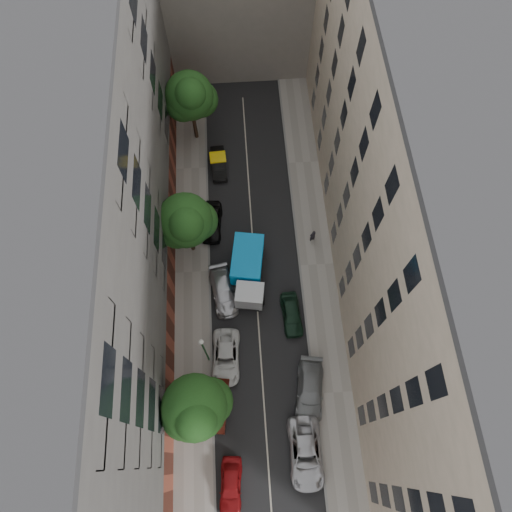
{
  "coord_description": "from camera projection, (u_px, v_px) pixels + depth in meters",
  "views": [
    {
      "loc": [
        -0.9,
        -15.59,
        37.21
      ],
      "look_at": [
        0.03,
        -1.49,
        6.0
      ],
      "focal_mm": 32.0,
      "sensor_mm": 36.0,
      "label": 1
    }
  ],
  "objects": [
    {
      "name": "ground",
      "position": [
        255.0,
        269.0,
        40.34
      ],
      "size": [
        120.0,
        120.0,
        0.0
      ],
      "primitive_type": "plane",
      "color": "#4C4C49",
      "rests_on": "ground"
    },
    {
      "name": "road_surface",
      "position": [
        255.0,
        269.0,
        40.33
      ],
      "size": [
        8.0,
        44.0,
        0.02
      ],
      "primitive_type": "cube",
      "color": "black",
      "rests_on": "ground"
    },
    {
      "name": "sidewalk_left",
      "position": [
        192.0,
        272.0,
        40.12
      ],
      "size": [
        3.0,
        44.0,
        0.15
      ],
      "primitive_type": "cube",
      "color": "gray",
      "rests_on": "ground"
    },
    {
      "name": "sidewalk_right",
      "position": [
        316.0,
        265.0,
        40.42
      ],
      "size": [
        3.0,
        44.0,
        0.15
      ],
      "primitive_type": "cube",
      "color": "gray",
      "rests_on": "ground"
    },
    {
      "name": "building_left",
      "position": [
        93.0,
        221.0,
        30.93
      ],
      "size": [
        8.0,
        44.0,
        20.0
      ],
      "primitive_type": "cube",
      "color": "#4C4947",
      "rests_on": "ground"
    },
    {
      "name": "building_right",
      "position": [
        413.0,
        203.0,
        31.52
      ],
      "size": [
        8.0,
        44.0,
        20.0
      ],
      "primitive_type": "cube",
      "color": "#C6B19A",
      "rests_on": "ground"
    },
    {
      "name": "tarp_truck",
      "position": [
        248.0,
        271.0,
        38.57
      ],
      "size": [
        3.31,
        6.45,
        2.83
      ],
      "rotation": [
        0.0,
        0.0,
        -0.16
      ],
      "color": "black",
      "rests_on": "ground"
    },
    {
      "name": "car_left_0",
      "position": [
        231.0,
        486.0,
        32.66
      ],
      "size": [
        1.88,
        4.01,
        1.33
      ],
      "primitive_type": "imported",
      "rotation": [
        0.0,
        0.0,
        -0.08
      ],
      "color": "maroon",
      "rests_on": "ground"
    },
    {
      "name": "car_left_1",
      "position": [
        218.0,
        405.0,
        34.92
      ],
      "size": [
        1.94,
        4.21,
        1.34
      ],
      "primitive_type": "imported",
      "rotation": [
        0.0,
        0.0,
        -0.13
      ],
      "color": "#4E180F",
      "rests_on": "ground"
    },
    {
      "name": "car_left_2",
      "position": [
        226.0,
        357.0,
        36.46
      ],
      "size": [
        2.41,
        4.78,
        1.3
      ],
      "primitive_type": "imported",
      "rotation": [
        0.0,
        0.0,
        -0.06
      ],
      "color": "silver",
      "rests_on": "ground"
    },
    {
      "name": "car_left_3",
      "position": [
        223.0,
        291.0,
        38.73
      ],
      "size": [
        2.64,
        4.95,
        1.36
      ],
      "primitive_type": "imported",
      "rotation": [
        0.0,
        0.0,
        0.16
      ],
      "color": "#BCBCC1",
      "rests_on": "ground"
    },
    {
      "name": "car_left_4",
      "position": [
        212.0,
        222.0,
        41.46
      ],
      "size": [
        2.06,
        4.38,
        1.45
      ],
      "primitive_type": "imported",
      "rotation": [
        0.0,
        0.0,
        -0.08
      ],
      "color": "black",
      "rests_on": "ground"
    },
    {
      "name": "car_left_5",
      "position": [
        219.0,
        164.0,
        44.2
      ],
      "size": [
        1.62,
        4.02,
        1.3
      ],
      "primitive_type": "imported",
      "rotation": [
        0.0,
        0.0,
        0.06
      ],
      "color": "black",
      "rests_on": "ground"
    },
    {
      "name": "car_right_0",
      "position": [
        306.0,
        453.0,
        33.47
      ],
      "size": [
        2.48,
        5.29,
        1.46
      ],
      "primitive_type": "imported",
      "rotation": [
        0.0,
        0.0,
        -0.01
      ],
      "color": "#BCBCC2",
      "rests_on": "ground"
    },
    {
      "name": "car_right_1",
      "position": [
        310.0,
        390.0,
        35.32
      ],
      "size": [
        2.82,
        5.29,
        1.46
      ],
      "primitive_type": "imported",
      "rotation": [
        0.0,
        0.0,
        -0.16
      ],
      "color": "slate",
      "rests_on": "ground"
    },
    {
      "name": "car_right_2",
      "position": [
        292.0,
        314.0,
        37.91
      ],
      "size": [
        1.81,
        4.01,
        1.33
      ],
      "primitive_type": "imported",
      "rotation": [
        0.0,
        0.0,
        0.06
      ],
      "color": "black",
      "rests_on": "ground"
    },
    {
      "name": "tree_near",
      "position": [
        196.0,
        409.0,
        30.54
      ],
      "size": [
        4.86,
        4.52,
        7.53
      ],
      "color": "#382619",
      "rests_on": "sidewalk_left"
    },
    {
      "name": "tree_mid",
      "position": [
        187.0,
        222.0,
        36.35
      ],
      "size": [
        4.85,
        4.5,
        7.6
      ],
      "color": "#382619",
      "rests_on": "sidewalk_left"
    },
    {
      "name": "tree_far",
      "position": [
        191.0,
        98.0,
        41.14
      ],
      "size": [
        4.8,
        4.44,
        8.1
      ],
      "color": "#382619",
      "rests_on": "sidewalk_left"
    },
    {
      "name": "lamp_post",
      "position": [
        204.0,
        349.0,
        33.45
      ],
      "size": [
        0.36,
        0.36,
        6.07
      ],
      "color": "#185626",
      "rests_on": "sidewalk_left"
    },
    {
      "name": "pedestrian",
      "position": [
        313.0,
        236.0,
        40.61
      ],
      "size": [
        0.7,
        0.59,
        1.62
      ],
      "primitive_type": "imported",
      "rotation": [
        0.0,
        0.0,
        3.56
      ],
      "color": "black",
      "rests_on": "sidewalk_right"
    }
  ]
}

